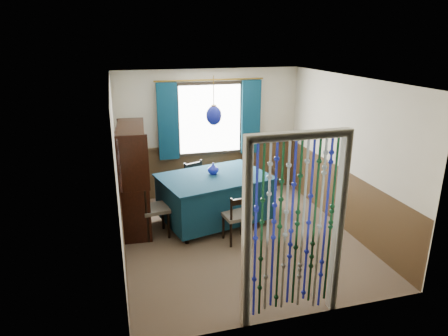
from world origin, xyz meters
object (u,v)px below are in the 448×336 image
object	(u,v)px
chair_near	(237,216)
bowl_shelf	(137,162)
vase_sideboard	(136,165)
chair_far	(198,185)
chair_right	(265,187)
chair_left	(153,209)
pendant_lamp	(214,115)
vase_table	(213,169)
sideboard	(135,192)
dining_table	(214,196)

from	to	relation	value
chair_near	bowl_shelf	xyz separation A→B (m)	(-1.42, 0.72, 0.77)
chair_near	vase_sideboard	distance (m)	2.02
chair_far	chair_right	size ratio (longest dim) A/B	1.04
chair_left	pendant_lamp	distance (m)	1.78
chair_right	pendant_lamp	xyz separation A→B (m)	(-1.02, -0.29, 1.43)
chair_right	vase_table	xyz separation A→B (m)	(-1.01, -0.18, 0.49)
chair_left	sideboard	xyz separation A→B (m)	(-0.25, 0.47, 0.14)
dining_table	chair_left	size ratio (longest dim) A/B	2.30
chair_right	bowl_shelf	xyz separation A→B (m)	(-2.27, -0.32, 0.76)
bowl_shelf	chair_right	bearing A→B (deg)	8.05
sideboard	chair_near	bearing A→B (deg)	-30.40
sideboard	vase_table	world-z (taller)	sideboard
dining_table	bowl_shelf	size ratio (longest dim) A/B	9.58
chair_left	chair_right	distance (m)	2.14
chair_right	bowl_shelf	world-z (taller)	bowl_shelf
pendant_lamp	vase_sideboard	world-z (taller)	pendant_lamp
dining_table	pendant_lamp	xyz separation A→B (m)	(0.00, 0.00, 1.39)
dining_table	chair_far	distance (m)	0.70
chair_left	chair_near	bearing A→B (deg)	58.36
chair_right	vase_sideboard	xyz separation A→B (m)	(-2.27, 0.29, 0.52)
pendant_lamp	bowl_shelf	world-z (taller)	pendant_lamp
chair_far	vase_table	bearing A→B (deg)	83.55
sideboard	vase_sideboard	distance (m)	0.50
pendant_lamp	bowl_shelf	distance (m)	1.41
chair_far	pendant_lamp	world-z (taller)	pendant_lamp
chair_right	chair_near	bearing A→B (deg)	140.03
chair_left	vase_table	world-z (taller)	vase_table
sideboard	pendant_lamp	xyz separation A→B (m)	(1.31, -0.25, 1.28)
sideboard	bowl_shelf	xyz separation A→B (m)	(0.06, -0.28, 0.61)
chair_near	chair_far	distance (m)	1.47
vase_table	bowl_shelf	size ratio (longest dim) A/B	0.86
chair_far	vase_sideboard	bearing A→B (deg)	-16.41
pendant_lamp	chair_near	bearing A→B (deg)	-76.85
dining_table	sideboard	bearing A→B (deg)	155.52
chair_far	chair_right	bearing A→B (deg)	140.00
chair_right	vase_sideboard	size ratio (longest dim) A/B	4.15
chair_right	dining_table	bearing A→B (deg)	104.98
pendant_lamp	vase_table	world-z (taller)	pendant_lamp
chair_left	chair_right	world-z (taller)	chair_left
sideboard	bowl_shelf	world-z (taller)	sideboard
vase_sideboard	chair_near	bearing A→B (deg)	-43.21
pendant_lamp	vase_table	size ratio (longest dim) A/B	4.37
chair_far	vase_sideboard	distance (m)	1.21
sideboard	vase_sideboard	bearing A→B (deg)	83.44
chair_far	bowl_shelf	bearing A→B (deg)	11.37
vase_sideboard	chair_far	bearing A→B (deg)	5.14
chair_near	vase_sideboard	xyz separation A→B (m)	(-1.42, 1.33, 0.53)
pendant_lamp	vase_table	xyz separation A→B (m)	(0.01, 0.11, -0.94)
dining_table	bowl_shelf	world-z (taller)	bowl_shelf
chair_near	chair_left	bearing A→B (deg)	149.07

